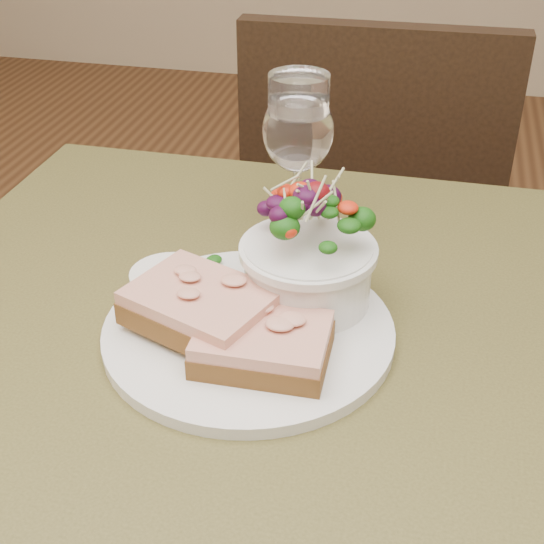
% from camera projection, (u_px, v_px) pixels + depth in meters
% --- Properties ---
extents(cafe_table, '(0.80, 0.80, 0.75)m').
position_uv_depth(cafe_table, '(272.00, 432.00, 0.74)').
color(cafe_table, '#403C1B').
rests_on(cafe_table, ground).
extents(chair_far, '(0.43, 0.43, 0.90)m').
position_uv_depth(chair_far, '(366.00, 305.00, 1.54)').
color(chair_far, black).
rests_on(chair_far, ground).
extents(dinner_plate, '(0.27, 0.27, 0.01)m').
position_uv_depth(dinner_plate, '(249.00, 331.00, 0.71)').
color(dinner_plate, white).
rests_on(dinner_plate, cafe_table).
extents(sandwich_front, '(0.12, 0.09, 0.03)m').
position_uv_depth(sandwich_front, '(263.00, 344.00, 0.65)').
color(sandwich_front, '#493113').
rests_on(sandwich_front, dinner_plate).
extents(sandwich_back, '(0.15, 0.13, 0.03)m').
position_uv_depth(sandwich_back, '(201.00, 306.00, 0.69)').
color(sandwich_back, '#493113').
rests_on(sandwich_back, dinner_plate).
extents(ramekin, '(0.07, 0.07, 0.04)m').
position_uv_depth(ramekin, '(169.00, 286.00, 0.72)').
color(ramekin, white).
rests_on(ramekin, dinner_plate).
extents(salad_bowl, '(0.12, 0.12, 0.13)m').
position_uv_depth(salad_bowl, '(308.00, 247.00, 0.71)').
color(salad_bowl, white).
rests_on(salad_bowl, dinner_plate).
extents(garnish, '(0.05, 0.04, 0.02)m').
position_uv_depth(garnish, '(195.00, 267.00, 0.77)').
color(garnish, '#093409').
rests_on(garnish, dinner_plate).
extents(wine_glass, '(0.08, 0.08, 0.18)m').
position_uv_depth(wine_glass, '(298.00, 135.00, 0.80)').
color(wine_glass, white).
rests_on(wine_glass, cafe_table).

